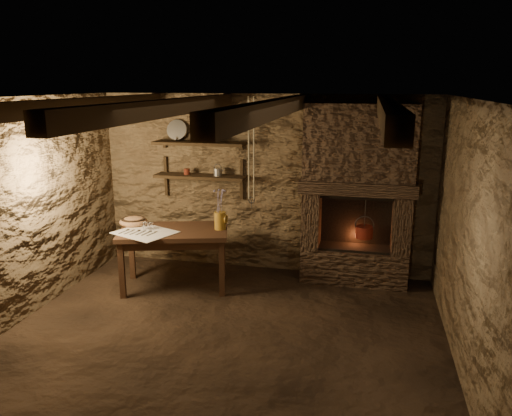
% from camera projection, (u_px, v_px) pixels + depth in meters
% --- Properties ---
extents(floor, '(4.50, 4.50, 0.00)m').
position_uv_depth(floor, '(224.00, 335.00, 5.16)').
color(floor, black).
rests_on(floor, ground).
extents(back_wall, '(4.50, 0.04, 2.40)m').
position_uv_depth(back_wall, '(264.00, 184.00, 6.76)').
color(back_wall, '#493622').
rests_on(back_wall, floor).
extents(front_wall, '(4.50, 0.04, 2.40)m').
position_uv_depth(front_wall, '(126.00, 314.00, 2.97)').
color(front_wall, '#493622').
rests_on(front_wall, floor).
extents(left_wall, '(0.04, 4.00, 2.40)m').
position_uv_depth(left_wall, '(20.00, 211.00, 5.35)').
color(left_wall, '#493622').
rests_on(left_wall, floor).
extents(right_wall, '(0.04, 4.00, 2.40)m').
position_uv_depth(right_wall, '(467.00, 239.00, 4.39)').
color(right_wall, '#493622').
rests_on(right_wall, floor).
extents(ceiling, '(4.50, 4.00, 0.04)m').
position_uv_depth(ceiling, '(220.00, 98.00, 4.57)').
color(ceiling, black).
rests_on(ceiling, back_wall).
extents(beam_far_left, '(0.14, 3.95, 0.16)m').
position_uv_depth(beam_far_left, '(74.00, 106.00, 4.91)').
color(beam_far_left, black).
rests_on(beam_far_left, ceiling).
extents(beam_mid_left, '(0.14, 3.95, 0.16)m').
position_uv_depth(beam_mid_left, '(169.00, 108.00, 4.70)').
color(beam_mid_left, black).
rests_on(beam_mid_left, ceiling).
extents(beam_mid_right, '(0.14, 3.95, 0.16)m').
position_uv_depth(beam_mid_right, '(273.00, 109.00, 4.49)').
color(beam_mid_right, black).
rests_on(beam_mid_right, ceiling).
extents(beam_far_right, '(0.14, 3.95, 0.16)m').
position_uv_depth(beam_far_right, '(387.00, 110.00, 4.27)').
color(beam_far_right, black).
rests_on(beam_far_right, ceiling).
extents(shelf_lower, '(1.25, 0.30, 0.04)m').
position_uv_depth(shelf_lower, '(200.00, 176.00, 6.76)').
color(shelf_lower, black).
rests_on(shelf_lower, back_wall).
extents(shelf_upper, '(1.25, 0.30, 0.04)m').
position_uv_depth(shelf_upper, '(199.00, 143.00, 6.65)').
color(shelf_upper, black).
rests_on(shelf_upper, back_wall).
extents(hearth, '(1.43, 0.51, 2.30)m').
position_uv_depth(hearth, '(357.00, 190.00, 6.27)').
color(hearth, '#322319').
rests_on(hearth, floor).
extents(work_table, '(1.49, 1.09, 0.76)m').
position_uv_depth(work_table, '(175.00, 256.00, 6.29)').
color(work_table, '#341E12').
rests_on(work_table, floor).
extents(linen_cloth, '(0.83, 0.76, 0.01)m').
position_uv_depth(linen_cloth, '(145.00, 232.00, 6.08)').
color(linen_cloth, white).
rests_on(linen_cloth, work_table).
extents(pewter_cutlery_row, '(0.60, 0.42, 0.01)m').
position_uv_depth(pewter_cutlery_row, '(144.00, 232.00, 6.05)').
color(pewter_cutlery_row, gray).
rests_on(pewter_cutlery_row, linen_cloth).
extents(drinking_glasses, '(0.22, 0.07, 0.09)m').
position_uv_depth(drinking_glasses, '(151.00, 226.00, 6.18)').
color(drinking_glasses, white).
rests_on(drinking_glasses, linen_cloth).
extents(stoneware_jug, '(0.19, 0.19, 0.51)m').
position_uv_depth(stoneware_jug, '(220.00, 212.00, 6.18)').
color(stoneware_jug, '#AA7720').
rests_on(stoneware_jug, work_table).
extents(wooden_bowl, '(0.47, 0.47, 0.13)m').
position_uv_depth(wooden_bowl, '(134.00, 222.00, 6.40)').
color(wooden_bowl, '#966741').
rests_on(wooden_bowl, work_table).
extents(iron_stockpot, '(0.30, 0.30, 0.17)m').
position_uv_depth(iron_stockpot, '(210.00, 136.00, 6.59)').
color(iron_stockpot, '#2B2926').
rests_on(iron_stockpot, shelf_upper).
extents(tin_pan, '(0.28, 0.13, 0.28)m').
position_uv_depth(tin_pan, '(177.00, 130.00, 6.78)').
color(tin_pan, '#A2A29D').
rests_on(tin_pan, shelf_upper).
extents(small_kettle, '(0.18, 0.16, 0.16)m').
position_uv_depth(small_kettle, '(218.00, 172.00, 6.69)').
color(small_kettle, '#A2A29D').
rests_on(small_kettle, shelf_lower).
extents(rusty_tin, '(0.10, 0.10, 0.08)m').
position_uv_depth(rusty_tin, '(187.00, 172.00, 6.79)').
color(rusty_tin, '#551B11').
rests_on(rusty_tin, shelf_lower).
extents(red_pot, '(0.24, 0.24, 0.54)m').
position_uv_depth(red_pot, '(364.00, 231.00, 6.32)').
color(red_pot, maroon).
rests_on(red_pot, hearth).
extents(hanging_ropes, '(0.08, 0.08, 1.20)m').
position_uv_depth(hanging_ropes, '(251.00, 149.00, 5.70)').
color(hanging_ropes, '#C4B68A').
rests_on(hanging_ropes, ceiling).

